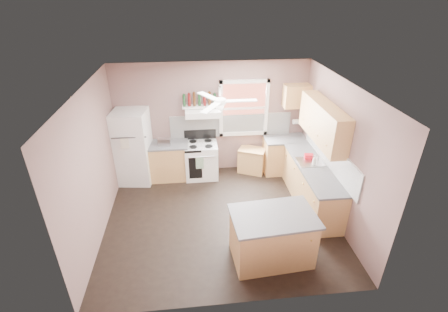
{
  "coord_description": "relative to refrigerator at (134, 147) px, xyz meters",
  "views": [
    {
      "loc": [
        -0.49,
        -5.18,
        4.19
      ],
      "look_at": [
        0.1,
        0.3,
        1.25
      ],
      "focal_mm": 26.0,
      "sensor_mm": 36.0,
      "label": 1
    }
  ],
  "objects": [
    {
      "name": "base_cabinet_right",
      "position": [
        3.79,
        -1.36,
        -0.44
      ],
      "size": [
        0.6,
        2.2,
        0.86
      ],
      "primitive_type": "cube",
      "color": "tan",
      "rests_on": "floor"
    },
    {
      "name": "bottle_shelf",
      "position": [
        1.61,
        0.21,
        0.85
      ],
      "size": [
        0.9,
        0.26,
        0.03
      ],
      "primitive_type": "cube",
      "color": "white",
      "rests_on": "range_hood"
    },
    {
      "name": "backsplash_back",
      "position": [
        2.29,
        0.33,
        0.3
      ],
      "size": [
        2.9,
        0.03,
        0.55
      ],
      "primitive_type": "cube",
      "color": "white",
      "rests_on": "wall_back"
    },
    {
      "name": "sink",
      "position": [
        3.78,
        -1.16,
        0.02
      ],
      "size": [
        0.55,
        0.45,
        0.03
      ],
      "primitive_type": "cube",
      "color": "silver",
      "rests_on": "counter_right"
    },
    {
      "name": "base_cabinet_corner",
      "position": [
        3.59,
        0.04,
        -0.44
      ],
      "size": [
        1.0,
        0.6,
        0.86
      ],
      "primitive_type": "cube",
      "color": "tan",
      "rests_on": "floor"
    },
    {
      "name": "wine_bottles",
      "position": [
        1.61,
        0.21,
        1.01
      ],
      "size": [
        0.86,
        0.06,
        0.31
      ],
      "color": "#143819",
      "rests_on": "bottle_shelf"
    },
    {
      "name": "upper_cabinet_right",
      "position": [
        3.92,
        -1.16,
        0.91
      ],
      "size": [
        0.33,
        1.8,
        0.76
      ],
      "primitive_type": "cube",
      "color": "tan",
      "rests_on": "wall_right"
    },
    {
      "name": "upper_cabinet_corner",
      "position": [
        3.79,
        0.17,
        1.03
      ],
      "size": [
        0.6,
        0.33,
        0.52
      ],
      "primitive_type": "cube",
      "color": "tan",
      "rests_on": "wall_back"
    },
    {
      "name": "ceiling",
      "position": [
        1.84,
        -1.66,
        1.83
      ],
      "size": [
        4.5,
        4.5,
        0.0
      ],
      "primitive_type": "plane",
      "color": "white",
      "rests_on": "ground"
    },
    {
      "name": "ceiling_fan_hub",
      "position": [
        1.84,
        -1.66,
        1.58
      ],
      "size": [
        0.2,
        0.2,
        0.08
      ],
      "primitive_type": "cylinder",
      "color": "white",
      "rests_on": "ceiling"
    },
    {
      "name": "counter_left",
      "position": [
        0.78,
        0.04,
        0.01
      ],
      "size": [
        0.92,
        0.62,
        0.04
      ],
      "primitive_type": "cube",
      "color": "#505053",
      "rests_on": "base_cabinet_left"
    },
    {
      "name": "window_frame",
      "position": [
        2.59,
        0.3,
        0.73
      ],
      "size": [
        1.16,
        0.07,
        1.36
      ],
      "primitive_type": "cube",
      "color": "white",
      "rests_on": "wall_back"
    },
    {
      "name": "wall_left",
      "position": [
        -0.43,
        -1.66,
        0.48
      ],
      "size": [
        0.05,
        4.0,
        2.7
      ],
      "primitive_type": "cube",
      "color": "#765954",
      "rests_on": "ground"
    },
    {
      "name": "floor",
      "position": [
        1.84,
        -1.66,
        -0.87
      ],
      "size": [
        4.5,
        4.5,
        0.0
      ],
      "primitive_type": "plane",
      "color": "black",
      "rests_on": "ground"
    },
    {
      "name": "range_hood",
      "position": [
        1.61,
        0.09,
        0.75
      ],
      "size": [
        0.78,
        0.5,
        0.14
      ],
      "primitive_type": "cube",
      "color": "white",
      "rests_on": "wall_back"
    },
    {
      "name": "soap_bottle",
      "position": [
        3.81,
        -1.28,
        0.13
      ],
      "size": [
        0.09,
        0.09,
        0.21
      ],
      "primitive_type": "imported",
      "rotation": [
        0.0,
        0.0,
        6.23
      ],
      "color": "silver",
      "rests_on": "counter_right"
    },
    {
      "name": "backsplash_right",
      "position": [
        4.08,
        -1.36,
        0.3
      ],
      "size": [
        0.03,
        2.6,
        0.55
      ],
      "primitive_type": "cube",
      "color": "white",
      "rests_on": "wall_right"
    },
    {
      "name": "wall_back",
      "position": [
        1.84,
        0.36,
        0.48
      ],
      "size": [
        4.5,
        0.05,
        2.7
      ],
      "primitive_type": "cube",
      "color": "#765954",
      "rests_on": "ground"
    },
    {
      "name": "window_view",
      "position": [
        2.59,
        0.32,
        0.73
      ],
      "size": [
        1.0,
        0.02,
        1.2
      ],
      "primitive_type": "cube",
      "color": "brown",
      "rests_on": "wall_back"
    },
    {
      "name": "island_top",
      "position": [
        2.59,
        -2.81,
        0.01
      ],
      "size": [
        1.43,
        0.99,
        0.04
      ],
      "primitive_type": "cube",
      "rotation": [
        0.0,
        0.0,
        0.08
      ],
      "color": "#505053",
      "rests_on": "island"
    },
    {
      "name": "refrigerator",
      "position": [
        0.0,
        0.0,
        0.0
      ],
      "size": [
        0.82,
        0.8,
        1.74
      ],
      "primitive_type": "cube",
      "rotation": [
        0.0,
        0.0,
        -0.12
      ],
      "color": "white",
      "rests_on": "floor"
    },
    {
      "name": "stove",
      "position": [
        1.54,
        0.02,
        -0.44
      ],
      "size": [
        0.76,
        0.64,
        0.86
      ],
      "primitive_type": "cube",
      "rotation": [
        0.0,
        0.0,
        -0.0
      ],
      "color": "white",
      "rests_on": "floor"
    },
    {
      "name": "cart",
      "position": [
        2.79,
        0.09,
        -0.56
      ],
      "size": [
        0.74,
        0.64,
        0.62
      ],
      "primitive_type": "cube",
      "rotation": [
        0.0,
        0.0,
        -0.43
      ],
      "color": "tan",
      "rests_on": "floor"
    },
    {
      "name": "toaster",
      "position": [
        0.71,
        -0.05,
        0.12
      ],
      "size": [
        0.29,
        0.17,
        0.18
      ],
      "primitive_type": "cube",
      "rotation": [
        0.0,
        0.0,
        -0.04
      ],
      "color": "silver",
      "rests_on": "counter_left"
    },
    {
      "name": "counter_right",
      "position": [
        3.78,
        -1.36,
        0.01
      ],
      "size": [
        0.62,
        2.22,
        0.04
      ],
      "primitive_type": "cube",
      "color": "#505053",
      "rests_on": "base_cabinet_right"
    },
    {
      "name": "red_caddy",
      "position": [
        3.79,
        -1.01,
        0.08
      ],
      "size": [
        0.2,
        0.15,
        0.1
      ],
      "primitive_type": "cube",
      "rotation": [
        0.0,
        0.0,
        -0.16
      ],
      "color": "red",
      "rests_on": "counter_right"
    },
    {
      "name": "island",
      "position": [
        2.59,
        -2.81,
        -0.44
      ],
      "size": [
        1.35,
        0.91,
        0.86
      ],
      "primitive_type": "cube",
      "rotation": [
        0.0,
        0.0,
        0.08
      ],
      "color": "tan",
      "rests_on": "floor"
    },
    {
      "name": "faucet",
      "position": [
        3.94,
        -1.16,
        0.1
      ],
      "size": [
        0.03,
        0.03,
        0.14
      ],
      "primitive_type": "cylinder",
      "color": "silver",
      "rests_on": "sink"
    },
    {
      "name": "base_cabinet_left",
      "position": [
        0.78,
        0.04,
        -0.44
      ],
      "size": [
        0.9,
        0.6,
        0.86
      ],
      "primitive_type": "cube",
      "color": "tan",
      "rests_on": "floor"
    },
    {
      "name": "counter_corner",
      "position": [
        3.59,
        0.04,
        0.01
      ],
      "size": [
        1.02,
        0.62,
        0.04
      ],
      "primitive_type": "cube",
      "color": "#505053",
      "rests_on": "base_cabinet_corner"
    },
    {
      "name": "paper_towel",
      "position": [
        3.91,
        0.2,
        0.38
      ],
      "size": [
        0.26,
        0.12,
        0.12
      ],
      "primitive_type": "cylinder",
      "rotation": [
        0.0,
        1.57,
        0.0
      ],
      "color": "white",
      "rests_on": "wall_back"
    },
    {
      "name": "wall_right",
      "position": [
        4.12,
        -1.66,
        0.48
      ],
      "size": [
        0.05,
        4.0,
        2.7
      ],
      "primitive_type": "cube",
      "color": "#765954",
      "rests_on": "ground"
    }
  ]
}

